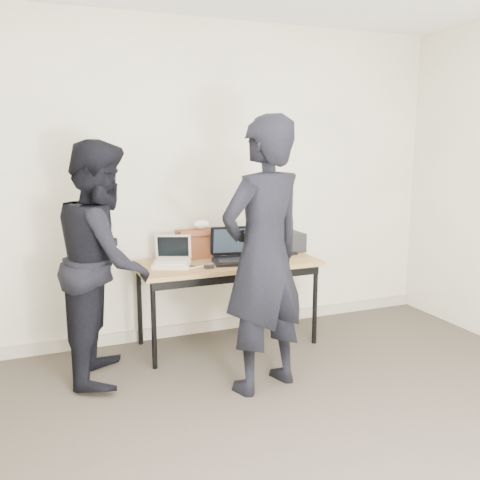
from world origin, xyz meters
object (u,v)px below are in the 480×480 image
laptop_center (234,254)px  person_typist (264,256)px  equipment_box (286,242)px  person_observer (104,261)px  desk (228,268)px  laptop_beige (172,260)px  laptop_right (273,248)px  leather_satchel (199,243)px

laptop_center → person_typist: person_typist is taller
equipment_box → person_observer: size_ratio=0.17×
desk → person_typist: person_typist is taller
person_typist → person_observer: person_typist is taller
laptop_center → equipment_box: bearing=29.7°
desk → equipment_box: (0.63, 0.19, 0.14)m
laptop_beige → equipment_box: bearing=29.8°
laptop_beige → laptop_center: (0.52, -0.04, 0.02)m
laptop_center → laptop_right: (0.42, 0.14, -0.01)m
person_typist → person_observer: 1.16m
leather_satchel → equipment_box: 0.81m
laptop_center → laptop_beige: bearing=-173.8°
desk → laptop_right: (0.48, 0.13, 0.11)m
leather_satchel → person_typist: person_typist is taller
leather_satchel → person_observer: 0.95m
laptop_center → laptop_right: 0.44m
laptop_center → person_typist: bearing=-86.9°
desk → leather_satchel: bearing=128.3°
laptop_center → person_typist: size_ratio=0.22×
laptop_right → person_typist: (-0.53, -0.96, 0.17)m
laptop_center → laptop_right: laptop_center is taller
laptop_center → equipment_box: 0.61m
laptop_center → person_observer: size_ratio=0.24×
laptop_beige → laptop_right: 0.95m
laptop_beige → person_typist: size_ratio=0.20×
leather_satchel → person_observer: size_ratio=0.21×
laptop_right → equipment_box: (0.15, 0.06, 0.03)m
desk → laptop_center: bearing=-9.7°
laptop_center → person_typist: 0.85m
laptop_beige → equipment_box: 1.11m
desk → laptop_beige: laptop_beige is taller
equipment_box → leather_satchel: bearing=177.5°
laptop_right → person_observer: bearing=176.4°
laptop_center → equipment_box: size_ratio=1.44×
leather_satchel → person_typist: bearing=-84.9°
laptop_right → person_observer: size_ratio=0.22×
desk → laptop_center: laptop_center is taller
laptop_center → person_observer: (-1.08, -0.20, 0.07)m
laptop_center → leather_satchel: (-0.23, 0.24, 0.06)m
desk → laptop_center: size_ratio=3.57×
leather_satchel → equipment_box: (0.81, -0.04, -0.04)m
person_typist → person_observer: size_ratio=1.09×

